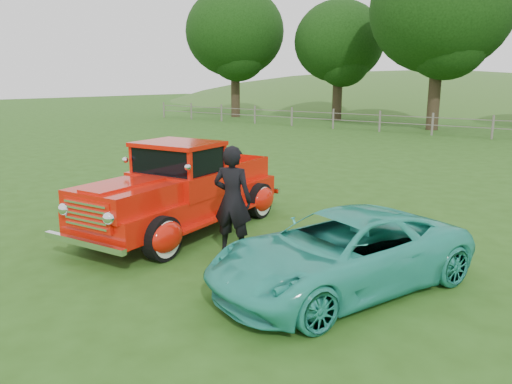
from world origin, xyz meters
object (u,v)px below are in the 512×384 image
Objects in this scene: red_pickup at (182,191)px; tree_far_west at (235,32)px; tree_near_west at (441,10)px; teal_sedan at (341,252)px; man at (233,200)px; tree_mid_west at (339,42)px.

tree_far_west is at bearing 121.83° from red_pickup.
teal_sedan is at bearing -74.54° from tree_near_west.
red_pickup is 1.70m from man.
tree_far_west is 32.54m from man.
man is at bearing -50.48° from tree_far_west.
man is (4.40, -23.73, -5.86)m from tree_near_west.
tree_near_west reaches higher than tree_far_west.
teal_sedan is 2.28m from man.
tree_near_west is at bearing -3.58° from tree_far_west.
red_pickup is 3.94m from teal_sedan.
teal_sedan is at bearing 154.74° from man.
tree_mid_west is at bearing 159.44° from tree_near_west.
tree_mid_west is 31.12m from teal_sedan.
tree_near_west reaches higher than red_pickup.
tree_far_west is at bearing -165.96° from tree_mid_west.
tree_far_west is 5.29× the size of man.
man reaches higher than red_pickup.
teal_sedan is (6.64, -24.01, -6.24)m from tree_near_west.
tree_near_west is 2.60× the size of teal_sedan.
man is (-2.23, 0.27, 0.38)m from teal_sedan.
red_pickup is (18.76, -24.34, -5.69)m from tree_far_west.
tree_near_west is at bearing 124.73° from teal_sedan.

